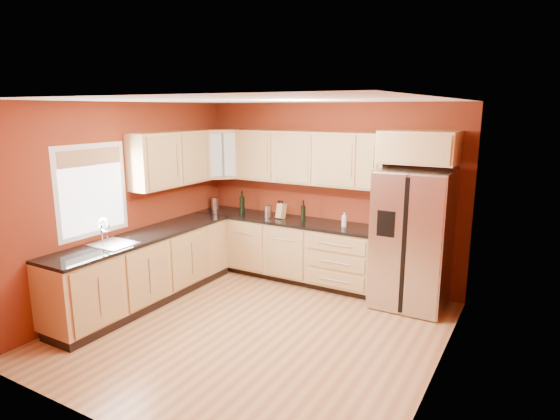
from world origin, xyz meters
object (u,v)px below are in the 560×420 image
soap_dispenser (344,220)px  canister_left (215,203)px  wine_bottle_a (242,202)px  refrigerator (412,239)px  knife_block (281,211)px

soap_dispenser → canister_left: bearing=179.1°
wine_bottle_a → refrigerator: bearing=-1.7°
refrigerator → wine_bottle_a: 2.67m
refrigerator → wine_bottle_a: refrigerator is taller
refrigerator → wine_bottle_a: (-2.67, 0.08, 0.21)m
canister_left → knife_block: (1.24, -0.01, 0.01)m
canister_left → knife_block: bearing=-0.6°
refrigerator → soap_dispenser: 0.96m
refrigerator → knife_block: 1.96m
refrigerator → knife_block: (-1.96, 0.07, 0.14)m
wine_bottle_a → knife_block: size_ratio=1.59×
refrigerator → soap_dispenser: bearing=177.2°
wine_bottle_a → knife_block: 0.71m
wine_bottle_a → knife_block: (0.71, -0.01, -0.07)m
knife_block → soap_dispenser: size_ratio=1.11×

